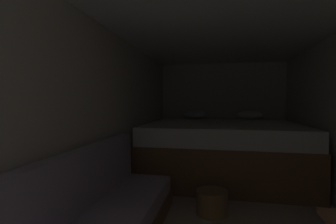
% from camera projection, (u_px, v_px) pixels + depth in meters
% --- Properties ---
extents(ground_plane, '(7.30, 7.30, 0.00)m').
position_uv_depth(ground_plane, '(224.00, 219.00, 2.51)').
color(ground_plane, '#B2A893').
extents(wall_back, '(2.55, 0.05, 1.96)m').
position_uv_depth(wall_back, '(221.00, 112.00, 5.09)').
color(wall_back, beige).
rests_on(wall_back, ground).
extents(wall_left, '(0.05, 5.30, 1.96)m').
position_uv_depth(wall_left, '(107.00, 120.00, 2.72)').
color(wall_left, beige).
rests_on(wall_left, ground).
extents(ceiling_slab, '(2.55, 5.30, 0.05)m').
position_uv_depth(ceiling_slab, '(226.00, 19.00, 2.43)').
color(ceiling_slab, white).
rests_on(ceiling_slab, wall_left).
extents(bed, '(2.33, 2.10, 1.02)m').
position_uv_depth(bed, '(222.00, 149.00, 4.02)').
color(bed, brown).
rests_on(bed, ground).
extents(wicker_basket, '(0.33, 0.33, 0.25)m').
position_uv_depth(wicker_basket, '(212.00, 202.00, 2.62)').
color(wicker_basket, olive).
rests_on(wicker_basket, ground).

